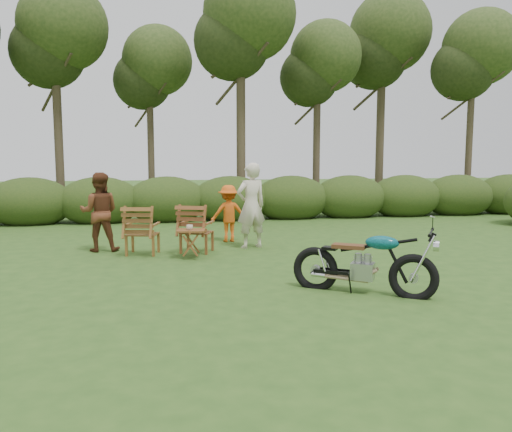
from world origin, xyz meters
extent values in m
plane|color=#294B19|center=(0.00, 0.00, 0.00)|extent=(80.00, 80.00, 0.00)
cylinder|color=#3D2F21|center=(-5.50, 11.10, 3.60)|extent=(0.28, 0.28, 7.20)
sphere|color=#263B16|center=(-5.50, 11.10, 5.84)|extent=(2.88, 2.88, 2.88)
cylinder|color=#3D2F21|center=(-2.50, 12.20, 3.15)|extent=(0.24, 0.24, 6.30)
sphere|color=#263B16|center=(-2.50, 12.20, 5.11)|extent=(2.52, 2.52, 2.52)
cylinder|color=#3D2F21|center=(0.50, 10.00, 3.83)|extent=(0.30, 0.30, 7.65)
sphere|color=#263B16|center=(0.50, 10.00, 6.21)|extent=(3.06, 3.06, 3.06)
cylinder|color=#3D2F21|center=(3.50, 11.10, 3.24)|extent=(0.26, 0.26, 6.48)
sphere|color=#263B16|center=(3.50, 11.10, 5.26)|extent=(2.59, 2.59, 2.59)
cylinder|color=#3D2F21|center=(6.50, 12.20, 3.96)|extent=(0.32, 0.32, 7.92)
sphere|color=#263B16|center=(6.50, 12.20, 6.42)|extent=(3.17, 3.17, 3.17)
cylinder|color=#3D2F21|center=(9.00, 10.00, 3.42)|extent=(0.24, 0.24, 6.84)
sphere|color=#263B16|center=(9.00, 10.00, 5.55)|extent=(2.74, 2.74, 2.74)
ellipsoid|color=#263C16|center=(-6.00, 9.00, 0.63)|extent=(2.52, 1.68, 1.51)
ellipsoid|color=#263C16|center=(-4.00, 9.00, 0.63)|extent=(2.52, 1.68, 1.51)
ellipsoid|color=#263C16|center=(-2.00, 9.00, 0.63)|extent=(2.52, 1.68, 1.51)
ellipsoid|color=#263C16|center=(0.00, 9.00, 0.63)|extent=(2.52, 1.68, 1.51)
ellipsoid|color=#263C16|center=(2.00, 9.00, 0.63)|extent=(2.52, 1.68, 1.51)
ellipsoid|color=#263C16|center=(4.00, 9.00, 0.63)|extent=(2.52, 1.68, 1.51)
ellipsoid|color=#263C16|center=(6.00, 9.00, 0.63)|extent=(2.52, 1.68, 1.51)
ellipsoid|color=#263C16|center=(8.00, 9.00, 0.63)|extent=(2.52, 1.68, 1.51)
ellipsoid|color=#263C16|center=(10.00, 9.00, 0.63)|extent=(2.52, 1.68, 1.51)
imported|color=beige|center=(-1.66, 2.85, 0.61)|extent=(0.13, 0.13, 0.10)
imported|color=beige|center=(-0.28, 3.82, 0.00)|extent=(0.77, 0.61, 1.84)
imported|color=#5D301A|center=(-3.45, 4.03, 0.00)|extent=(0.82, 0.65, 1.64)
imported|color=#D95514|center=(-0.65, 4.73, 0.00)|extent=(0.87, 0.53, 1.32)
camera|label=1|loc=(-2.20, -6.69, 1.91)|focal=35.00mm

